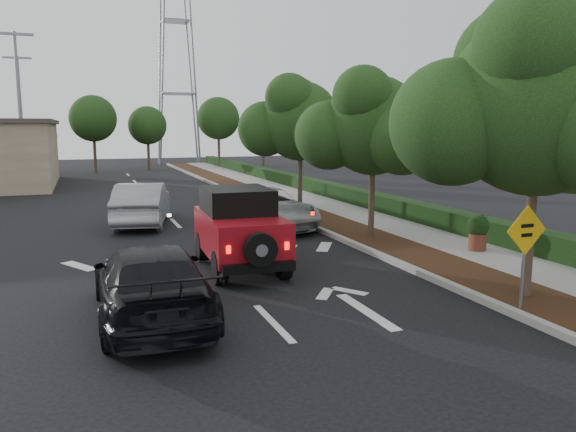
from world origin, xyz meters
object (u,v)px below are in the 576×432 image
red_jeep (238,228)px  speed_hump_sign (525,243)px  silver_suv_ahead (266,208)px  black_suv_oncoming (151,282)px

red_jeep → speed_hump_sign: 7.12m
silver_suv_ahead → speed_hump_sign: bearing=-88.3°
red_jeep → black_suv_oncoming: red_jeep is taller
black_suv_oncoming → red_jeep: bearing=-127.7°
black_suv_oncoming → speed_hump_sign: size_ratio=2.41×
red_jeep → speed_hump_sign: (4.29, -5.67, 0.38)m
speed_hump_sign → silver_suv_ahead: bearing=95.7°
red_jeep → silver_suv_ahead: (2.56, 5.55, -0.34)m
silver_suv_ahead → speed_hump_sign: 11.37m
red_jeep → black_suv_oncoming: size_ratio=0.83×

